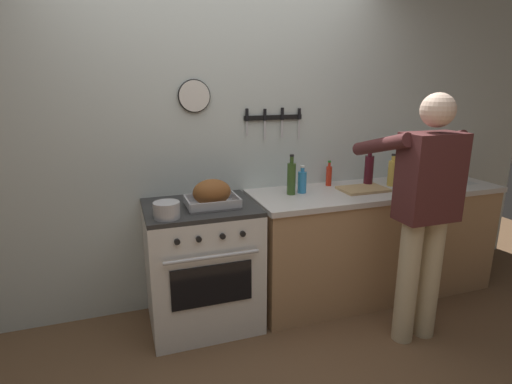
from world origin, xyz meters
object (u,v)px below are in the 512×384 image
at_px(stove, 202,265).
at_px(cutting_board, 363,189).
at_px(bottle_cooking_oil, 392,173).
at_px(bottle_wine_red, 369,170).
at_px(roasting_pan, 212,194).
at_px(person_cook, 425,205).
at_px(bottle_dish_soap, 302,182).
at_px(saucepan, 167,210).
at_px(bottle_hot_sauce, 329,175).
at_px(bottle_olive_oil, 291,178).

height_order(stove, cutting_board, cutting_board).
bearing_deg(bottle_cooking_oil, cutting_board, -169.79).
xyz_separation_m(stove, bottle_wine_red, (1.40, 0.09, 0.58)).
relative_size(roasting_pan, bottle_wine_red, 1.12).
distance_m(person_cook, bottle_dish_soap, 0.89).
distance_m(roasting_pan, saucepan, 0.35).
relative_size(stove, bottle_wine_red, 2.87).
bearing_deg(roasting_pan, cutting_board, 1.58).
relative_size(person_cook, saucepan, 10.03).
bearing_deg(bottle_wine_red, stove, -176.34).
bearing_deg(stove, bottle_dish_soap, 4.96).
relative_size(bottle_dish_soap, bottle_hot_sauce, 1.02).
xyz_separation_m(saucepan, cutting_board, (1.53, 0.18, -0.04)).
height_order(cutting_board, bottle_cooking_oil, bottle_cooking_oil).
relative_size(bottle_cooking_oil, bottle_hot_sauce, 1.27).
distance_m(person_cook, saucepan, 1.65).
bearing_deg(cutting_board, roasting_pan, -178.42).
relative_size(saucepan, bottle_dish_soap, 0.79).
bearing_deg(bottle_cooking_oil, bottle_dish_soap, 177.33).
height_order(saucepan, cutting_board, saucepan).
relative_size(roasting_pan, saucepan, 2.13).
relative_size(bottle_dish_soap, bottle_cooking_oil, 0.81).
bearing_deg(bottle_hot_sauce, roasting_pan, -165.96).
relative_size(roasting_pan, bottle_cooking_oil, 1.35).
bearing_deg(bottle_dish_soap, bottle_hot_sauce, 23.78).
bearing_deg(bottle_olive_oil, cutting_board, -7.40).
relative_size(person_cook, roasting_pan, 4.72).
distance_m(person_cook, bottle_wine_red, 0.73).
distance_m(saucepan, bottle_cooking_oil, 1.85).
height_order(bottle_dish_soap, bottle_hot_sauce, bottle_dish_soap).
relative_size(bottle_dish_soap, bottle_wine_red, 0.67).
bearing_deg(saucepan, stove, 38.67).
height_order(stove, saucepan, saucepan).
xyz_separation_m(cutting_board, bottle_dish_soap, (-0.48, 0.09, 0.08)).
distance_m(person_cook, bottle_olive_oil, 0.94).
xyz_separation_m(bottle_dish_soap, bottle_olive_oil, (-0.10, -0.02, 0.04)).
distance_m(bottle_dish_soap, bottle_hot_sauce, 0.33).
height_order(roasting_pan, bottle_olive_oil, bottle_olive_oil).
distance_m(roasting_pan, bottle_cooking_oil, 1.52).
relative_size(saucepan, bottle_hot_sauce, 0.81).
bearing_deg(stove, bottle_olive_oil, 4.35).
bearing_deg(roasting_pan, bottle_hot_sauce, 14.04).
relative_size(stove, bottle_cooking_oil, 3.45).
height_order(bottle_dish_soap, bottle_wine_red, bottle_wine_red).
height_order(person_cook, bottle_wine_red, person_cook).
bearing_deg(person_cook, roasting_pan, 60.10).
distance_m(bottle_dish_soap, bottle_cooking_oil, 0.79).
bearing_deg(cutting_board, bottle_olive_oil, 172.60).
xyz_separation_m(person_cook, saucepan, (-1.59, 0.44, -0.00)).
bearing_deg(cutting_board, bottle_wine_red, 43.42).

